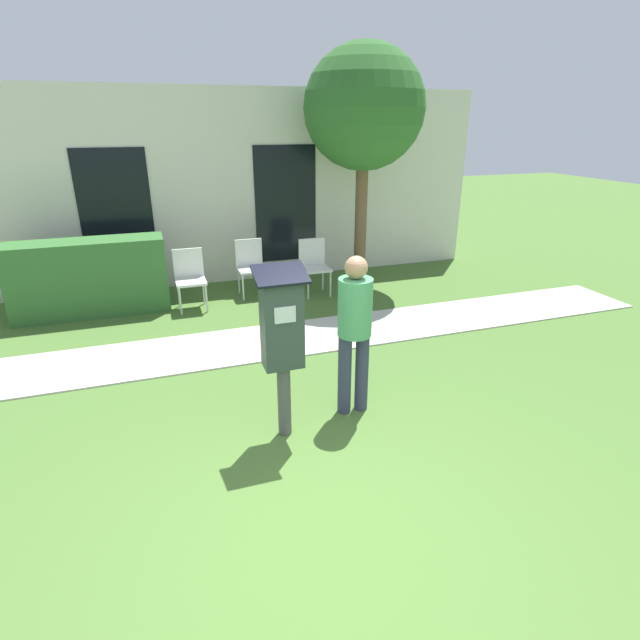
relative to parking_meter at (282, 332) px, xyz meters
The scene contains 10 objects.
ground_plane 1.65m from the parking_meter, 91.92° to the right, with size 40.00×40.00×0.00m, color #476B2D.
sidewalk 2.26m from the parking_meter, 91.22° to the left, with size 12.00×1.10×0.02m.
building_facade 5.00m from the parking_meter, 90.50° to the left, with size 10.00×0.26×3.20m.
parking_meter is the anchor object (origin of this frame).
person_standing 0.76m from the parking_meter, 12.79° to the left, with size 0.32×0.32×1.58m.
outdoor_chair_left 3.75m from the parking_meter, 97.40° to the left, with size 0.44×0.44×0.90m.
outdoor_chair_middle 4.08m from the parking_meter, 82.69° to the left, with size 0.44×0.44×0.90m.
outdoor_chair_right 4.06m from the parking_meter, 67.99° to the left, with size 0.44×0.44×0.90m.
hedge_row 4.37m from the parking_meter, 115.70° to the left, with size 2.16×0.60×1.10m.
tree 5.00m from the parking_meter, 58.61° to the left, with size 1.90×1.90×3.82m.
Camera 1 is at (-0.91, -2.50, 2.70)m, focal length 28.00 mm.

